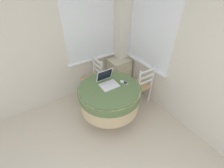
% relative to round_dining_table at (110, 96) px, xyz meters
% --- Properties ---
extents(corner_room_shell, '(4.54, 4.50, 2.55)m').
position_rel_round_dining_table_xyz_m(corner_room_shell, '(0.12, 0.15, 0.69)').
color(corner_room_shell, beige).
rests_on(corner_room_shell, ground_plane).
extents(round_dining_table, '(1.08, 1.08, 0.77)m').
position_rel_round_dining_table_xyz_m(round_dining_table, '(0.00, 0.00, 0.00)').
color(round_dining_table, '#4C3D2D').
rests_on(round_dining_table, ground_plane).
extents(laptop, '(0.31, 0.32, 0.25)m').
position_rel_round_dining_table_xyz_m(laptop, '(0.03, 0.10, 0.24)').
color(laptop, white).
rests_on(laptop, round_dining_table).
extents(computer_mouse, '(0.06, 0.09, 0.05)m').
position_rel_round_dining_table_xyz_m(computer_mouse, '(0.26, -0.00, 0.21)').
color(computer_mouse, white).
rests_on(computer_mouse, round_dining_table).
extents(cell_phone, '(0.08, 0.13, 0.01)m').
position_rel_round_dining_table_xyz_m(cell_phone, '(0.30, -0.04, 0.19)').
color(cell_phone, '#B2B7BC').
rests_on(cell_phone, round_dining_table).
extents(dining_chair_near_back_window, '(0.38, 0.41, 0.91)m').
position_rel_round_dining_table_xyz_m(dining_chair_near_back_window, '(0.09, 0.81, -0.15)').
color(dining_chair_near_back_window, tan).
rests_on(dining_chair_near_back_window, ground_plane).
extents(dining_chair_near_right_window, '(0.41, 0.39, 0.91)m').
position_rel_round_dining_table_xyz_m(dining_chair_near_right_window, '(0.81, 0.06, -0.15)').
color(dining_chair_near_right_window, tan).
rests_on(dining_chair_near_right_window, ground_plane).
extents(corner_cabinet, '(0.49, 0.45, 0.69)m').
position_rel_round_dining_table_xyz_m(corner_cabinet, '(0.82, 0.85, -0.24)').
color(corner_cabinet, beige).
rests_on(corner_cabinet, ground_plane).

